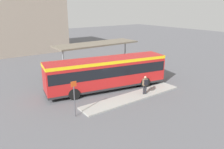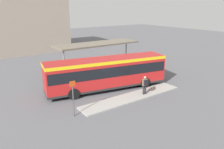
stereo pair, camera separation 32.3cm
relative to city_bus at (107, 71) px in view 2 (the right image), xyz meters
The scene contains 10 objects.
ground_plane 1.83m from the city_bus, 168.89° to the left, with size 120.00×120.00×0.00m, color #5B5B60.
curb_island 3.66m from the city_bus, 77.78° to the right, with size 10.38×1.80×0.12m.
city_bus is the anchor object (origin of this frame).
pedestrian_waiting 3.96m from the city_bus, 61.15° to the right, with size 0.49×0.53×1.74m.
bicycle_orange 8.71m from the city_bus, 13.48° to the left, with size 0.48×1.52×0.66m.
bicycle_yellow 8.88m from the city_bus, 19.19° to the left, with size 0.48×1.56×0.68m.
station_shelter 6.68m from the city_bus, 66.34° to the left, with size 10.70×3.24×3.60m.
potted_planter_near_shelter 5.90m from the city_bus, 31.89° to the left, with size 0.77×0.77×1.16m.
potted_planter_far_side 3.89m from the city_bus, 67.42° to the left, with size 0.79×0.79×1.30m.
platform_sign 6.19m from the city_bus, 147.85° to the right, with size 0.44×0.08×2.80m.
Camera 2 is at (-11.43, -17.02, 7.93)m, focal length 35.00 mm.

